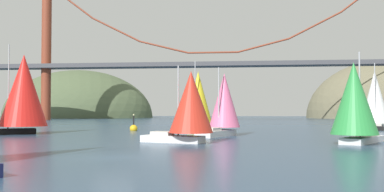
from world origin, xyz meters
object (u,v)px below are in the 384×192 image
(sailboat_white_mainsail, at_px, (375,99))
(channel_buoy, at_px, (134,128))
(sailboat_pink_spinnaker, at_px, (223,103))
(sailboat_red_spinnaker, at_px, (23,92))
(sailboat_yellow_sail, at_px, (198,99))
(sailboat_scarlet_sail, at_px, (189,105))
(sailboat_green_sail, at_px, (355,101))

(sailboat_white_mainsail, distance_m, channel_buoy, 37.65)
(sailboat_pink_spinnaker, distance_m, sailboat_red_spinnaker, 25.19)
(sailboat_pink_spinnaker, relative_size, sailboat_red_spinnaker, 0.71)
(sailboat_red_spinnaker, bearing_deg, sailboat_yellow_sail, 34.57)
(sailboat_red_spinnaker, xyz_separation_m, channel_buoy, (11.81, 9.52, -4.90))
(sailboat_scarlet_sail, bearing_deg, channel_buoy, 116.06)
(sailboat_green_sail, bearing_deg, sailboat_pink_spinnaker, 136.76)
(sailboat_red_spinnaker, relative_size, channel_buoy, 4.21)
(sailboat_white_mainsail, distance_m, sailboat_red_spinnaker, 51.63)
(sailboat_green_sail, height_order, sailboat_red_spinnaker, sailboat_red_spinnaker)
(sailboat_white_mainsail, height_order, channel_buoy, sailboat_white_mainsail)
(sailboat_white_mainsail, bearing_deg, sailboat_pink_spinnaker, -138.91)
(sailboat_green_sail, height_order, channel_buoy, sailboat_green_sail)
(sailboat_white_mainsail, relative_size, channel_buoy, 3.87)
(sailboat_white_mainsail, bearing_deg, channel_buoy, -165.15)
(sailboat_scarlet_sail, distance_m, sailboat_yellow_sail, 26.68)
(sailboat_green_sail, distance_m, sailboat_red_spinnaker, 39.03)
(sailboat_white_mainsail, relative_size, sailboat_pink_spinnaker, 1.30)
(sailboat_pink_spinnaker, height_order, channel_buoy, sailboat_pink_spinnaker)
(sailboat_white_mainsail, relative_size, sailboat_yellow_sail, 0.99)
(sailboat_green_sail, xyz_separation_m, sailboat_scarlet_sail, (-14.56, -0.33, -0.27))
(sailboat_white_mainsail, bearing_deg, sailboat_scarlet_sail, -128.93)
(sailboat_pink_spinnaker, relative_size, sailboat_green_sail, 0.95)
(sailboat_green_sail, bearing_deg, sailboat_scarlet_sail, -178.69)
(sailboat_white_mainsail, xyz_separation_m, sailboat_scarlet_sail, (-25.44, -31.49, -1.27))
(sailboat_white_mainsail, height_order, sailboat_pink_spinnaker, sailboat_white_mainsail)
(sailboat_red_spinnaker, bearing_deg, sailboat_pink_spinnaker, -1.83)
(sailboat_green_sail, relative_size, sailboat_yellow_sail, 0.80)
(sailboat_yellow_sail, bearing_deg, sailboat_white_mainsail, 10.16)
(sailboat_scarlet_sail, xyz_separation_m, sailboat_red_spinnaker, (-22.53, 12.38, 1.81))
(sailboat_green_sail, bearing_deg, sailboat_red_spinnaker, 162.01)
(sailboat_scarlet_sail, xyz_separation_m, channel_buoy, (-10.71, 21.90, -3.10))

